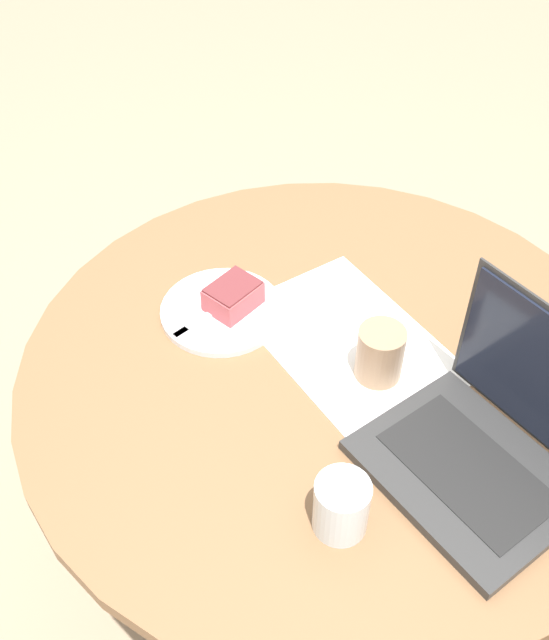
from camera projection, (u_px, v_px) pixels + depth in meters
The scene contains 9 objects.
ground_plane at pixel (314, 573), 1.79m from camera, with size 12.00×12.00×0.00m, color gray.
dining_table at pixel (325, 427), 1.39m from camera, with size 1.05×1.05×0.76m.
paper_document at pixel (349, 342), 1.29m from camera, with size 0.45×0.41×0.00m.
plate at pixel (222, 311), 1.34m from camera, with size 0.22×0.22×0.01m.
cake_slice at pixel (233, 296), 1.32m from camera, with size 0.09×0.11×0.05m.
fork at pixel (204, 318), 1.31m from camera, with size 0.08×0.17×0.00m.
coffee_glass at pixel (380, 354), 1.20m from camera, with size 0.08×0.08×0.10m.
water_glass at pixel (341, 506), 1.01m from camera, with size 0.08×0.08×0.09m.
laptop at pixel (488, 446), 1.08m from camera, with size 0.38×0.35×0.26m.
Camera 1 is at (0.29, -0.80, 1.69)m, focal length 42.00 mm.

